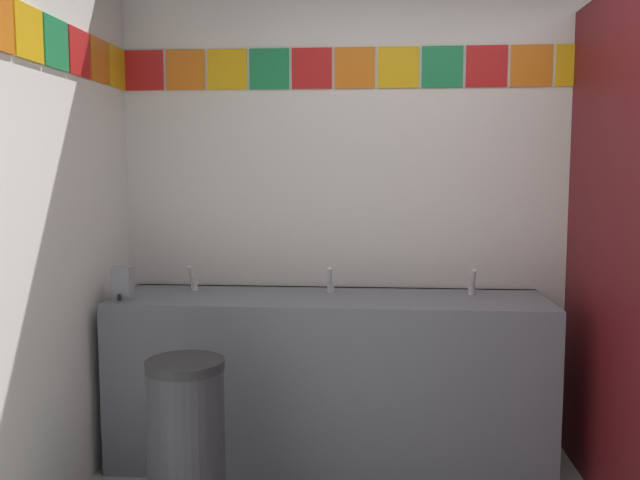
{
  "coord_description": "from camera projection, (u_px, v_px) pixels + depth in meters",
  "views": [
    {
      "loc": [
        -0.68,
        -1.89,
        1.47
      ],
      "look_at": [
        -0.92,
        1.08,
        1.16
      ],
      "focal_mm": 37.77,
      "sensor_mm": 36.0,
      "label": 1
    }
  ],
  "objects": [
    {
      "name": "trash_bin",
      "position": [
        186.0,
        445.0,
        2.74
      ],
      "size": [
        0.32,
        0.32,
        0.71
      ],
      "color": "#333338",
      "rests_on": "ground_plane"
    },
    {
      "name": "faucet_right",
      "position": [
        472.0,
        285.0,
        3.37
      ],
      "size": [
        0.04,
        0.1,
        0.14
      ],
      "color": "silver",
      "rests_on": "vanity_counter"
    },
    {
      "name": "faucet_left",
      "position": [
        193.0,
        281.0,
        3.48
      ],
      "size": [
        0.04,
        0.1,
        0.14
      ],
      "color": "silver",
      "rests_on": "vanity_counter"
    },
    {
      "name": "wall_back",
      "position": [
        504.0,
        173.0,
        3.53
      ],
      "size": [
        4.04,
        0.09,
        2.89
      ],
      "color": "white",
      "rests_on": "ground_plane"
    },
    {
      "name": "soap_dispenser",
      "position": [
        122.0,
        284.0,
        3.25
      ],
      "size": [
        0.09,
        0.09,
        0.16
      ],
      "color": "gray",
      "rests_on": "vanity_counter"
    },
    {
      "name": "faucet_center",
      "position": [
        330.0,
        283.0,
        3.43
      ],
      "size": [
        0.04,
        0.1,
        0.14
      ],
      "color": "silver",
      "rests_on": "vanity_counter"
    },
    {
      "name": "vanity_counter",
      "position": [
        329.0,
        376.0,
        3.38
      ],
      "size": [
        2.14,
        0.57,
        0.84
      ],
      "color": "slate",
      "rests_on": "ground_plane"
    }
  ]
}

